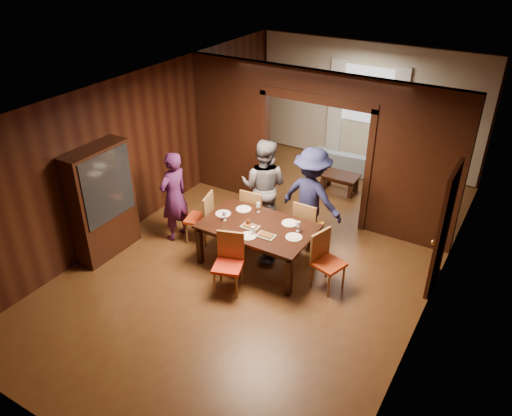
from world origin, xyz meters
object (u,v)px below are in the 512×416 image
Objects in this scene: person_navy at (311,197)px; chair_left at (199,217)px; coffee_table at (340,183)px; person_purple at (174,197)px; chair_far_l at (256,211)px; chair_right at (329,262)px; person_grey at (264,187)px; hutch at (102,202)px; dining_table at (258,244)px; sofa at (350,161)px; chair_far_r at (309,224)px; chair_near at (228,264)px.

person_navy reaches higher than chair_left.
person_purple is at bearing -120.36° from coffee_table.
chair_far_l is (0.78, 0.72, 0.00)m from chair_left.
chair_right is at bearing 135.41° from person_navy.
person_grey is 0.92× the size of hutch.
person_purple is 1.53m from chair_far_l.
person_grey reaches higher than coffee_table.
chair_right is 1.99m from chair_far_l.
person_purple is 1.79m from dining_table.
sofa is 1.86× the size of chair_far_r.
person_purple reaches higher than dining_table.
chair_left reaches higher than coffee_table.
chair_near is at bearing 71.87° from person_purple.
dining_table reaches higher than sofa.
chair_near is at bearing 102.37° from chair_far_l.
dining_table is at bearing -93.29° from coffee_table.
chair_left is at bearing 176.73° from dining_table.
chair_far_r is at bearing 94.09° from sofa.
hutch reaches higher than coffee_table.
chair_left is at bearing 35.92° from person_grey.
chair_far_l is at bearing 122.89° from dining_table.
person_grey is 1.90× the size of chair_right.
person_grey reaches higher than person_purple.
chair_far_l is (1.21, 0.86, -0.37)m from person_purple.
person_navy is 1.02× the size of sofa.
chair_far_l and chair_near have the same top height.
chair_right is (1.12, -3.21, 0.28)m from coffee_table.
chair_left is 1.71m from hutch.
person_navy is 1.30m from dining_table.
chair_far_r reaches higher than coffee_table.
dining_table is 1.94× the size of chair_near.
chair_far_l is 2.74m from hutch.
hutch is at bearing 43.75° from person_navy.
dining_table is at bearing 102.79° from person_grey.
person_navy is 2.26m from coffee_table.
dining_table is 0.96m from chair_far_l.
person_navy is 2.08m from chair_left.
person_grey is 0.93m from person_navy.
chair_far_r is (0.06, -0.20, -0.44)m from person_navy.
person_navy is (0.93, 0.09, 0.00)m from person_grey.
person_navy is 1.90× the size of chair_far_r.
person_grey is 1.90× the size of chair_left.
chair_far_r is (0.54, -3.41, 0.22)m from sofa.
person_purple is 1.91m from chair_near.
person_grey reaches higher than dining_table.
chair_right reaches higher than dining_table.
person_navy reaches higher than chair_far_l.
person_purple is 2.47m from chair_far_r.
hutch is at bearing 33.02° from chair_far_r.
sofa is 4.30m from dining_table.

